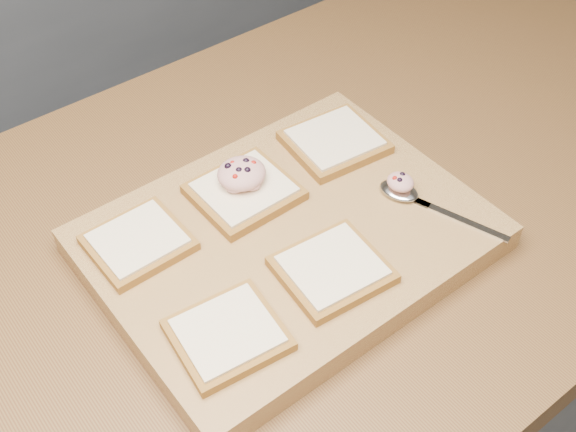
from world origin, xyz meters
name	(u,v)px	position (x,y,z in m)	size (l,w,h in m)	color
island_counter	(307,373)	(0.00, 0.00, 0.45)	(2.00, 0.80, 0.90)	slate
cutting_board	(288,239)	(-0.08, -0.05, 0.92)	(0.47, 0.36, 0.04)	tan
bread_far_left	(138,242)	(-0.24, 0.04, 0.95)	(0.11, 0.11, 0.02)	olive
bread_far_center	(244,191)	(-0.09, 0.03, 0.95)	(0.13, 0.12, 0.02)	olive
bread_far_right	(335,141)	(0.07, 0.04, 0.95)	(0.13, 0.13, 0.02)	olive
bread_near_left	(228,334)	(-0.23, -0.14, 0.95)	(0.13, 0.12, 0.02)	olive
bread_near_center	(332,269)	(-0.09, -0.14, 0.95)	(0.13, 0.12, 0.02)	olive
tuna_salad_dollop	(242,173)	(-0.09, 0.04, 0.97)	(0.06, 0.06, 0.03)	#DD9E8E
spoon	(408,195)	(0.07, -0.10, 0.94)	(0.08, 0.18, 0.01)	silver
spoon_salad	(400,182)	(0.07, -0.09, 0.96)	(0.03, 0.04, 0.02)	#DD9E8E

